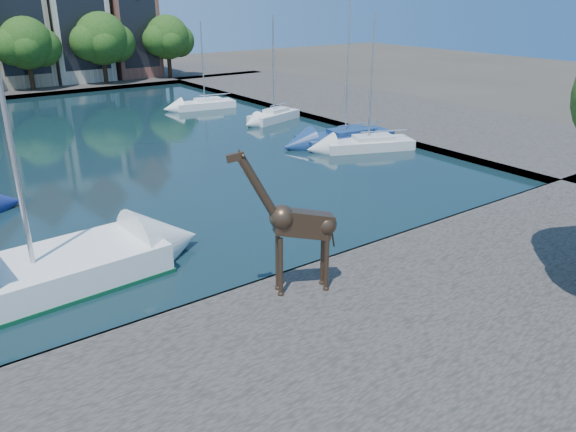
# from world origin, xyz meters

# --- Properties ---
(ground) EXTENTS (160.00, 160.00, 0.00)m
(ground) POSITION_xyz_m (0.00, 0.00, 0.00)
(ground) COLOR #38332B
(ground) RESTS_ON ground
(water_basin) EXTENTS (38.00, 50.00, 0.08)m
(water_basin) POSITION_xyz_m (0.00, 24.00, 0.04)
(water_basin) COLOR black
(water_basin) RESTS_ON ground
(near_quay) EXTENTS (50.00, 14.00, 0.50)m
(near_quay) POSITION_xyz_m (0.00, -7.00, 0.25)
(near_quay) COLOR #4B4541
(near_quay) RESTS_ON ground
(far_quay) EXTENTS (60.00, 16.00, 0.50)m
(far_quay) POSITION_xyz_m (0.00, 56.00, 0.25)
(far_quay) COLOR #4B4541
(far_quay) RESTS_ON ground
(right_quay) EXTENTS (14.00, 52.00, 0.50)m
(right_quay) POSITION_xyz_m (25.00, 24.00, 0.25)
(right_quay) COLOR #4B4541
(right_quay) RESTS_ON ground
(townhouse_east_inner) EXTENTS (5.94, 9.18, 15.79)m
(townhouse_east_inner) POSITION_xyz_m (2.00, 55.99, 7.73)
(townhouse_east_inner) COLOR tan
(townhouse_east_inner) RESTS_ON far_quay
(townhouse_east_mid) EXTENTS (6.43, 9.18, 16.65)m
(townhouse_east_mid) POSITION_xyz_m (8.50, 55.99, 8.10)
(townhouse_east_mid) COLOR beige
(townhouse_east_mid) RESTS_ON far_quay
(townhouse_east_end) EXTENTS (5.44, 9.18, 14.43)m
(townhouse_east_end) POSITION_xyz_m (15.00, 55.99, 7.11)
(townhouse_east_end) COLOR brown
(townhouse_east_end) RESTS_ON far_quay
(far_tree_mid_east) EXTENTS (7.02, 5.40, 7.52)m
(far_tree_mid_east) POSITION_xyz_m (2.10, 50.49, 5.13)
(far_tree_mid_east) COLOR #332114
(far_tree_mid_east) RESTS_ON far_quay
(far_tree_east) EXTENTS (7.54, 5.80, 7.84)m
(far_tree_east) POSITION_xyz_m (10.11, 50.49, 5.24)
(far_tree_east) COLOR #332114
(far_tree_east) RESTS_ON far_quay
(far_tree_far_east) EXTENTS (6.76, 5.20, 7.36)m
(far_tree_far_east) POSITION_xyz_m (18.09, 50.49, 5.08)
(far_tree_far_east) COLOR #332114
(far_tree_far_east) RESTS_ON far_quay
(giraffe_statue) EXTENTS (3.43, 1.68, 5.10)m
(giraffe_statue) POSITION_xyz_m (-1.42, -1.39, 3.01)
(giraffe_statue) COLOR #3E2D1F
(giraffe_statue) RESTS_ON near_quay
(sailboat_right_a) EXTENTS (6.50, 4.29, 8.95)m
(sailboat_right_a) POSITION_xyz_m (15.00, 12.21, 0.58)
(sailboat_right_a) COLOR silver
(sailboat_right_a) RESTS_ON water_basin
(sailboat_right_b) EXTENTS (7.34, 3.35, 9.93)m
(sailboat_right_b) POSITION_xyz_m (15.00, 14.61, 0.58)
(sailboat_right_b) COLOR navy
(sailboat_right_b) RESTS_ON water_basin
(sailboat_right_c) EXTENTS (5.29, 3.11, 8.45)m
(sailboat_right_c) POSITION_xyz_m (15.00, 23.69, 0.63)
(sailboat_right_c) COLOR silver
(sailboat_right_c) RESTS_ON water_basin
(sailboat_right_d) EXTENTS (5.75, 2.76, 7.78)m
(sailboat_right_d) POSITION_xyz_m (12.96, 32.14, 0.57)
(sailboat_right_d) COLOR white
(sailboat_right_d) RESTS_ON water_basin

